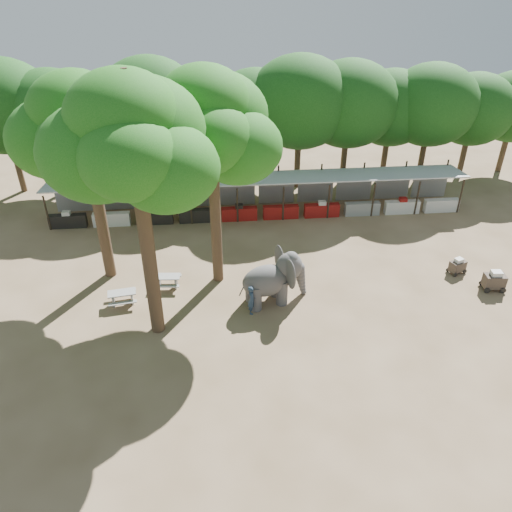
{
  "coord_description": "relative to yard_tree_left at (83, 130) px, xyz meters",
  "views": [
    {
      "loc": [
        -3.01,
        -16.88,
        15.69
      ],
      "look_at": [
        -1.0,
        5.0,
        2.0
      ],
      "focal_mm": 35.0,
      "sensor_mm": 36.0,
      "label": 1
    }
  ],
  "objects": [
    {
      "name": "cart_front",
      "position": [
        20.76,
        -3.52,
        -7.63
      ],
      "size": [
        1.24,
        0.87,
        1.15
      ],
      "rotation": [
        0.0,
        0.0,
        -0.09
      ],
      "color": "#352B24",
      "rests_on": "ground"
    },
    {
      "name": "yard_tree_left",
      "position": [
        0.0,
        0.0,
        0.0
      ],
      "size": [
        7.1,
        6.9,
        11.02
      ],
      "color": "#332316",
      "rests_on": "ground"
    },
    {
      "name": "yard_tree_center",
      "position": [
        3.0,
        -5.0,
        1.01
      ],
      "size": [
        7.1,
        6.9,
        12.04
      ],
      "color": "#332316",
      "rests_on": "ground"
    },
    {
      "name": "vendor_stalls",
      "position": [
        9.13,
        6.65,
        -7.02
      ],
      "size": [
        28.0,
        2.99,
        2.8
      ],
      "color": "#9EA1A6",
      "rests_on": "ground"
    },
    {
      "name": "handler",
      "position": [
        7.72,
        -4.33,
        -7.41
      ],
      "size": [
        0.49,
        0.64,
        1.58
      ],
      "primitive_type": "imported",
      "rotation": [
        0.0,
        0.0,
        1.36
      ],
      "color": "#26384C",
      "rests_on": "ground"
    },
    {
      "name": "picnic_table_near",
      "position": [
        1.18,
        -2.96,
        -7.74
      ],
      "size": [
        1.57,
        1.46,
        0.7
      ],
      "rotation": [
        0.0,
        0.0,
        0.15
      ],
      "color": "gray",
      "rests_on": "ground"
    },
    {
      "name": "cart_back",
      "position": [
        19.53,
        -1.79,
        -7.74
      ],
      "size": [
        1.12,
        0.94,
        0.94
      ],
      "rotation": [
        0.0,
        0.0,
        0.38
      ],
      "color": "#352B24",
      "rests_on": "ground"
    },
    {
      "name": "yard_tree_back",
      "position": [
        6.0,
        -1.0,
        0.34
      ],
      "size": [
        7.1,
        6.9,
        11.36
      ],
      "color": "#332316",
      "rests_on": "ground"
    },
    {
      "name": "picnic_table_far",
      "position": [
        3.39,
        -1.68,
        -7.75
      ],
      "size": [
        1.47,
        1.35,
        0.69
      ],
      "rotation": [
        0.0,
        0.0,
        -0.08
      ],
      "color": "gray",
      "rests_on": "ground"
    },
    {
      "name": "ground",
      "position": [
        9.13,
        -7.19,
        -8.2
      ],
      "size": [
        100.0,
        100.0,
        0.0
      ],
      "primitive_type": "plane",
      "color": "brown",
      "rests_on": "ground"
    },
    {
      "name": "backdrop_trees",
      "position": [
        9.13,
        11.81,
        -2.69
      ],
      "size": [
        46.46,
        5.95,
        8.33
      ],
      "color": "#332316",
      "rests_on": "ground"
    },
    {
      "name": "elephant",
      "position": [
        8.96,
        -3.4,
        -6.83
      ],
      "size": [
        3.69,
        2.71,
        2.74
      ],
      "rotation": [
        0.0,
        0.0,
        0.25
      ],
      "color": "#3F3D3D",
      "rests_on": "ground"
    }
  ]
}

